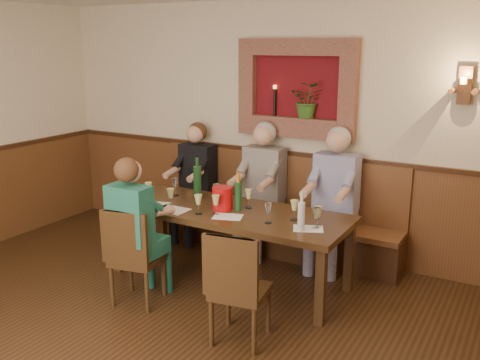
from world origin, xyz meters
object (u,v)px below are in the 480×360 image
(chair_near_left, at_px, (137,275))
(person_chair_front, at_px, (138,243))
(wine_bottle_green_b, at_px, (197,182))
(person_bench_left, at_px, (194,192))
(person_bench_mid, at_px, (260,200))
(chair_near_right, at_px, (240,309))
(bench, at_px, (271,223))
(water_bottle, at_px, (301,216))
(dining_table, at_px, (229,217))
(spittoon_bucket, at_px, (222,198))
(person_bench_right, at_px, (332,211))
(wine_bottle_green_a, at_px, (238,195))

(chair_near_left, xyz_separation_m, person_chair_front, (-0.00, 0.04, 0.30))
(wine_bottle_green_b, bearing_deg, person_bench_left, 127.50)
(person_bench_left, xyz_separation_m, person_bench_mid, (0.90, -0.00, 0.03))
(person_bench_left, bearing_deg, chair_near_left, -73.18)
(chair_near_right, distance_m, person_bench_left, 2.43)
(bench, xyz_separation_m, water_bottle, (0.86, -1.16, 0.56))
(dining_table, distance_m, person_bench_left, 1.30)
(person_bench_left, bearing_deg, water_bottle, -29.66)
(person_bench_mid, bearing_deg, person_chair_front, -104.20)
(chair_near_right, xyz_separation_m, water_bottle, (0.21, 0.71, 0.62))
(chair_near_left, relative_size, person_chair_front, 0.67)
(dining_table, relative_size, chair_near_right, 2.55)
(bench, bearing_deg, person_chair_front, -106.04)
(person_chair_front, xyz_separation_m, water_bottle, (1.35, 0.56, 0.32))
(chair_near_left, xyz_separation_m, person_bench_mid, (0.40, 1.65, 0.35))
(person_bench_mid, xyz_separation_m, water_bottle, (0.95, -1.05, 0.27))
(bench, height_order, person_bench_left, person_bench_left)
(chair_near_left, height_order, spittoon_bucket, spittoon_bucket)
(bench, bearing_deg, person_bench_right, -8.06)
(chair_near_right, distance_m, spittoon_bucket, 1.28)
(dining_table, bearing_deg, person_bench_right, 47.58)
(chair_near_right, relative_size, wine_bottle_green_a, 2.54)
(dining_table, distance_m, wine_bottle_green_b, 0.57)
(chair_near_left, xyz_separation_m, person_bench_right, (1.25, 1.65, 0.36))
(dining_table, bearing_deg, chair_near_left, -121.02)
(chair_near_right, bearing_deg, bench, 100.30)
(chair_near_left, bearing_deg, water_bottle, 11.78)
(person_bench_right, distance_m, spittoon_bucket, 1.21)
(chair_near_left, xyz_separation_m, person_bench_left, (-0.50, 1.65, 0.32))
(person_bench_right, height_order, spittoon_bucket, person_bench_right)
(wine_bottle_green_b, bearing_deg, person_bench_right, 28.06)
(person_bench_mid, xyz_separation_m, wine_bottle_green_a, (0.17, -0.80, 0.28))
(wine_bottle_green_a, bearing_deg, chair_near_right, -59.45)
(spittoon_bucket, height_order, wine_bottle_green_a, wine_bottle_green_a)
(dining_table, relative_size, person_bench_right, 1.60)
(person_bench_right, xyz_separation_m, spittoon_bucket, (-0.82, -0.86, 0.24))
(person_bench_right, bearing_deg, person_bench_mid, 179.98)
(bench, height_order, wine_bottle_green_a, wine_bottle_green_a)
(dining_table, bearing_deg, spittoon_bucket, -152.55)
(chair_near_left, xyz_separation_m, chair_near_right, (1.14, -0.11, 0.01))
(chair_near_right, relative_size, person_bench_left, 0.66)
(person_bench_right, relative_size, water_bottle, 4.32)
(chair_near_right, xyz_separation_m, person_chair_front, (-1.15, 0.14, 0.30))
(person_bench_left, bearing_deg, wine_bottle_green_b, -52.50)
(person_bench_right, xyz_separation_m, person_chair_front, (-1.26, -1.61, -0.06))
(chair_near_right, relative_size, spittoon_bucket, 4.16)
(bench, xyz_separation_m, spittoon_bucket, (-0.05, -0.97, 0.54))
(person_bench_right, distance_m, wine_bottle_green_b, 1.44)
(bench, bearing_deg, spittoon_bucket, -93.14)
(person_bench_right, height_order, person_chair_front, person_bench_right)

